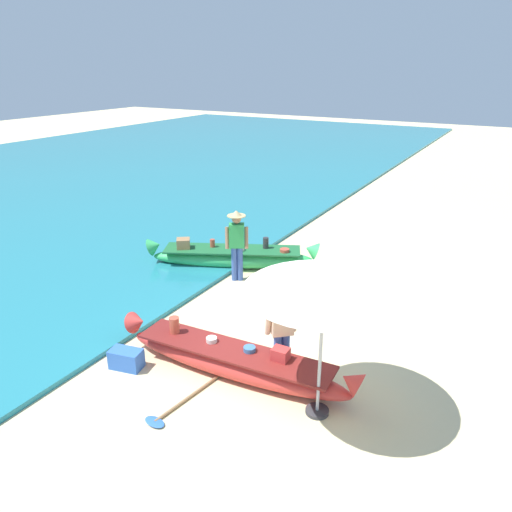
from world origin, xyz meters
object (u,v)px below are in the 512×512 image
object	(u,v)px
person_tourist_customer	(282,326)
patio_umbrella_large	(325,280)
paddle	(180,404)
boat_red_foreground	(234,361)
person_vendor_hatted	(237,241)
cooler_box	(126,359)
boat_green_midground	(232,257)

from	to	relation	value
person_tourist_customer	patio_umbrella_large	bearing A→B (deg)	-34.12
patio_umbrella_large	paddle	bearing A→B (deg)	-154.76
boat_red_foreground	paddle	bearing A→B (deg)	-105.03
person_vendor_hatted	boat_red_foreground	bearing A→B (deg)	-59.06
cooler_box	person_tourist_customer	bearing A→B (deg)	13.94
person_vendor_hatted	cooler_box	world-z (taller)	person_vendor_hatted
person_tourist_customer	boat_green_midground	bearing A→B (deg)	132.39
boat_red_foreground	paddle	xyz separation A→B (m)	(-0.30, -1.12, -0.24)
patio_umbrella_large	cooler_box	world-z (taller)	patio_umbrella_large
boat_green_midground	paddle	distance (m)	5.61
paddle	boat_red_foreground	bearing A→B (deg)	74.97
person_vendor_hatted	paddle	bearing A→B (deg)	-69.02
boat_green_midground	person_tourist_customer	xyz separation A→B (m)	(3.26, -3.57, 0.64)
person_tourist_customer	paddle	world-z (taller)	person_tourist_customer
boat_green_midground	person_vendor_hatted	bearing A→B (deg)	-48.84
person_tourist_customer	cooler_box	bearing A→B (deg)	-153.86
boat_red_foreground	person_vendor_hatted	distance (m)	4.00
boat_red_foreground	person_tourist_customer	xyz separation A→B (m)	(0.68, 0.43, 0.65)
boat_red_foreground	patio_umbrella_large	distance (m)	2.55
person_vendor_hatted	boat_green_midground	bearing A→B (deg)	131.16
boat_green_midground	person_vendor_hatted	world-z (taller)	person_vendor_hatted
cooler_box	boat_green_midground	bearing A→B (deg)	87.75
boat_green_midground	patio_umbrella_large	world-z (taller)	patio_umbrella_large
boat_green_midground	patio_umbrella_large	bearing A→B (deg)	-45.05
boat_green_midground	person_vendor_hatted	distance (m)	1.13
patio_umbrella_large	cooler_box	size ratio (longest dim) A/B	4.31
boat_red_foreground	paddle	distance (m)	1.18
boat_green_midground	cooler_box	xyz separation A→B (m)	(0.84, -4.76, -0.11)
person_tourist_customer	patio_umbrella_large	size ratio (longest dim) A/B	0.68
person_tourist_customer	paddle	xyz separation A→B (m)	(-0.98, -1.55, -0.89)
person_tourist_customer	boat_red_foreground	bearing A→B (deg)	-147.59
person_tourist_customer	patio_umbrella_large	world-z (taller)	patio_umbrella_large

